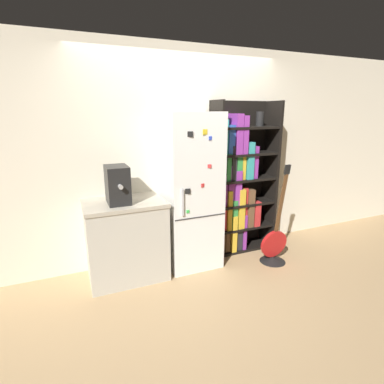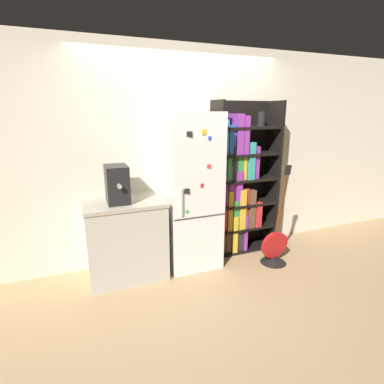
{
  "view_description": "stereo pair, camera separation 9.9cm",
  "coord_description": "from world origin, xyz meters",
  "px_view_note": "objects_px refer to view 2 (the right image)",
  "views": [
    {
      "loc": [
        -1.32,
        -2.98,
        1.83
      ],
      "look_at": [
        0.01,
        0.15,
        0.92
      ],
      "focal_mm": 28.0,
      "sensor_mm": 36.0,
      "label": 1
    },
    {
      "loc": [
        -1.23,
        -3.02,
        1.83
      ],
      "look_at": [
        0.01,
        0.15,
        0.92
      ],
      "focal_mm": 28.0,
      "sensor_mm": 36.0,
      "label": 2
    }
  ],
  "objects_px": {
    "bookshelf": "(237,186)",
    "guitar": "(274,250)",
    "refrigerator": "(191,192)",
    "espresso_machine": "(117,184)"
  },
  "relations": [
    {
      "from": "bookshelf",
      "to": "guitar",
      "type": "height_order",
      "value": "bookshelf"
    },
    {
      "from": "refrigerator",
      "to": "bookshelf",
      "type": "relative_size",
      "value": 0.93
    },
    {
      "from": "bookshelf",
      "to": "espresso_machine",
      "type": "distance_m",
      "value": 1.58
    },
    {
      "from": "guitar",
      "to": "refrigerator",
      "type": "bearing_deg",
      "value": 157.6
    },
    {
      "from": "espresso_machine",
      "to": "guitar",
      "type": "xyz_separation_m",
      "value": [
        1.81,
        -0.34,
        -0.92
      ]
    },
    {
      "from": "bookshelf",
      "to": "espresso_machine",
      "type": "height_order",
      "value": "bookshelf"
    },
    {
      "from": "refrigerator",
      "to": "guitar",
      "type": "distance_m",
      "value": 1.27
    },
    {
      "from": "espresso_machine",
      "to": "refrigerator",
      "type": "bearing_deg",
      "value": 3.65
    },
    {
      "from": "espresso_machine",
      "to": "guitar",
      "type": "bearing_deg",
      "value": -10.62
    },
    {
      "from": "guitar",
      "to": "espresso_machine",
      "type": "bearing_deg",
      "value": 169.38
    }
  ]
}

